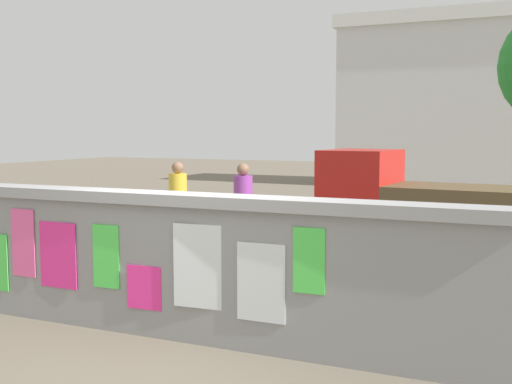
{
  "coord_description": "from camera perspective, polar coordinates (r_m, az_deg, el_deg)",
  "views": [
    {
      "loc": [
        3.25,
        -5.6,
        2.19
      ],
      "look_at": [
        -0.12,
        2.0,
        1.38
      ],
      "focal_mm": 43.79,
      "sensor_mm": 36.0,
      "label": 1
    }
  ],
  "objects": [
    {
      "name": "motorcycle",
      "position": [
        8.01,
        11.06,
        -6.98
      ],
      "size": [
        1.9,
        0.56,
        0.87
      ],
      "color": "black",
      "rests_on": "ground"
    },
    {
      "name": "bicycle_near",
      "position": [
        9.45,
        -3.15,
        -5.57
      ],
      "size": [
        1.71,
        0.44,
        0.95
      ],
      "color": "black",
      "rests_on": "ground"
    },
    {
      "name": "ground",
      "position": [
        14.15,
        10.34,
        -3.42
      ],
      "size": [
        60.0,
        60.0,
        0.0
      ],
      "primitive_type": "plane",
      "color": "#6B6051"
    },
    {
      "name": "person_walking",
      "position": [
        11.83,
        -7.14,
        -0.31
      ],
      "size": [
        0.48,
        0.48,
        1.62
      ],
      "color": "#338CBF",
      "rests_on": "ground"
    },
    {
      "name": "poster_wall",
      "position": [
        6.62,
        -6.2,
        -6.61
      ],
      "size": [
        6.58,
        0.42,
        1.54
      ],
      "color": "gray",
      "rests_on": "ground"
    },
    {
      "name": "person_bystander",
      "position": [
        11.18,
        -1.19,
        -0.61
      ],
      "size": [
        0.46,
        0.46,
        1.62
      ],
      "color": "#BF6626",
      "rests_on": "ground"
    },
    {
      "name": "auto_rickshaw_truck",
      "position": [
        11.39,
        14.22,
        -1.1
      ],
      "size": [
        3.73,
        1.85,
        1.85
      ],
      "color": "black",
      "rests_on": "ground"
    },
    {
      "name": "building_background",
      "position": [
        26.09,
        21.06,
        7.8
      ],
      "size": [
        11.91,
        4.42,
        6.71
      ],
      "color": "silver",
      "rests_on": "ground"
    }
  ]
}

